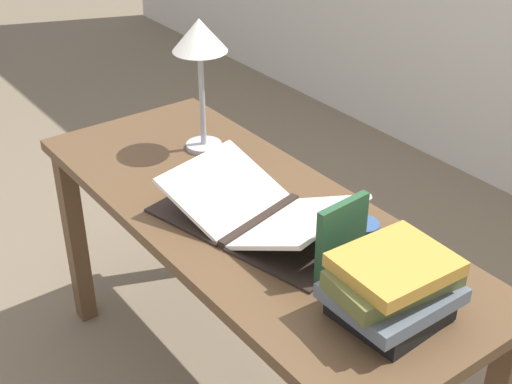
{
  "coord_description": "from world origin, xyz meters",
  "views": [
    {
      "loc": [
        1.36,
        -0.98,
        1.77
      ],
      "look_at": [
        0.05,
        -0.01,
        0.81
      ],
      "focal_mm": 50.0,
      "sensor_mm": 36.0,
      "label": 1
    }
  ],
  "objects": [
    {
      "name": "reading_desk",
      "position": [
        0.0,
        0.0,
        0.63
      ],
      "size": [
        1.51,
        0.59,
        0.73
      ],
      "color": "brown",
      "rests_on": "ground_plane"
    },
    {
      "name": "open_book",
      "position": [
        0.08,
        -0.01,
        0.77
      ],
      "size": [
        0.62,
        0.44,
        0.12
      ],
      "rotation": [
        0.0,
        0.0,
        0.24
      ],
      "color": "black",
      "rests_on": "reading_desk"
    },
    {
      "name": "book_stack_tall",
      "position": [
        0.55,
        -0.01,
        0.81
      ],
      "size": [
        0.22,
        0.29,
        0.16
      ],
      "color": "black",
      "rests_on": "reading_desk"
    },
    {
      "name": "book_standing_upright",
      "position": [
        0.37,
        0.01,
        0.83
      ],
      "size": [
        0.03,
        0.15,
        0.2
      ],
      "rotation": [
        0.0,
        0.0,
        0.08
      ],
      "color": "#234C2D",
      "rests_on": "reading_desk"
    },
    {
      "name": "reading_lamp",
      "position": [
        -0.39,
        0.11,
        1.08
      ],
      "size": [
        0.17,
        0.17,
        0.42
      ],
      "color": "#ADADB2",
      "rests_on": "reading_desk"
    },
    {
      "name": "coffee_mug",
      "position": [
        0.33,
        0.11,
        0.78
      ],
      "size": [
        0.08,
        0.1,
        0.09
      ],
      "rotation": [
        0.0,
        0.0,
        1.01
      ],
      "color": "#335184",
      "rests_on": "reading_desk"
    }
  ]
}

